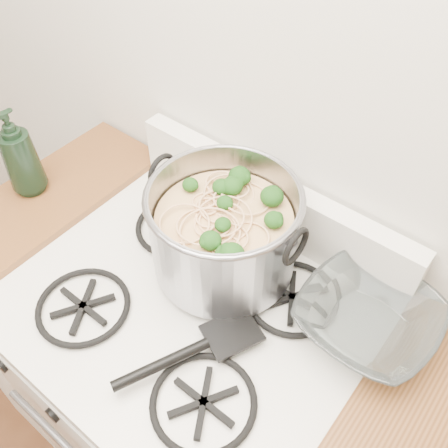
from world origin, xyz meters
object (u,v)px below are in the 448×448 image
gas_range (196,396)px  stock_pot (224,232)px  bottle (19,153)px  spatula (232,331)px  glass_bowl (366,323)px

gas_range → stock_pot: size_ratio=2.58×
gas_range → bottle: size_ratio=3.85×
spatula → bottle: 0.69m
bottle → gas_range: bearing=13.5°
bottle → spatula: bearing=13.4°
gas_range → stock_pot: 0.60m
glass_bowl → bottle: 0.91m
glass_bowl → bottle: bearing=-169.3°
stock_pot → bottle: bearing=-167.6°
glass_bowl → bottle: size_ratio=0.46×
gas_range → spatula: (0.13, -0.00, 0.50)m
gas_range → bottle: bearing=178.7°
spatula → bottle: size_ratio=1.29×
gas_range → stock_pot: (-0.00, 0.13, 0.59)m
gas_range → spatula: bearing=-2.0°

